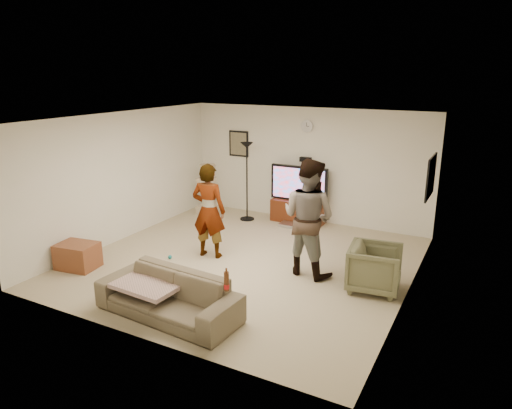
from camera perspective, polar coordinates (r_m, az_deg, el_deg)
The scene contains 24 objects.
floor at distance 8.25m, azimuth -1.25°, elevation -7.07°, with size 5.50×5.50×0.02m, color tan.
ceiling at distance 7.62m, azimuth -1.36°, elevation 10.62°, with size 5.50×5.50×0.02m, color white.
wall_back at distance 10.27m, azimuth 6.21°, elevation 4.86°, with size 5.50×0.04×2.50m, color white.
wall_front at distance 5.71m, azimuth -14.90°, elevation -4.83°, with size 5.50×0.04×2.50m, color white.
wall_left at distance 9.46m, azimuth -16.05°, elevation 3.35°, with size 0.04×5.50×2.50m, color white.
wall_right at distance 6.98m, azimuth 18.84°, elevation -1.34°, with size 0.04×5.50×2.50m, color white.
wall_clock at distance 10.11m, azimuth 6.29°, elevation 9.56°, with size 0.26×0.26×0.04m, color white.
wall_speaker at distance 10.19m, azimuth 6.11°, elevation 5.52°, with size 0.25×0.10×0.10m, color black.
picture_back at distance 10.92m, azimuth -2.14°, elevation 7.48°, with size 0.42×0.03×0.52m, color #6C664D.
picture_right at distance 8.46m, azimuth 20.68°, elevation 3.21°, with size 0.03×0.78×0.62m, color #DE8566.
tv_stand at distance 10.32m, azimuth 5.22°, elevation -0.82°, with size 1.17×0.45×0.49m, color #451C0B.
console_box at distance 10.05m, azimuth 4.10°, elevation -2.52°, with size 0.40×0.30×0.07m, color #B5B5B9.
tv at distance 10.15m, azimuth 5.31°, elevation 2.58°, with size 1.30×0.08×0.77m, color black.
tv_screen at distance 10.11m, azimuth 5.21°, elevation 2.53°, with size 1.19×0.01×0.68m, color blue.
floor_lamp at distance 10.27m, azimuth -1.12°, elevation 2.79°, with size 0.32×0.32×1.74m, color black.
cat_tree at distance 10.83m, azimuth -6.11°, elevation 1.92°, with size 0.38×0.38×1.20m, color tan.
person_left at distance 8.25m, azimuth -5.83°, elevation -0.79°, with size 0.62×0.41×1.70m, color #9795A7.
person_right at distance 7.52m, azimuth 6.45°, elevation -1.59°, with size 0.94×0.73×1.93m, color #294F73.
sofa at distance 6.53m, azimuth -10.76°, elevation -10.95°, with size 2.04×0.80×0.60m, color brown.
throw_blanket at distance 6.67m, azimuth -12.95°, elevation -9.49°, with size 0.90×0.70×0.06m, color #C29D93.
beer_bottle at distance 5.85m, azimuth -3.64°, elevation -9.41°, with size 0.06×0.06×0.25m, color #4D2610.
armchair at distance 7.33m, azimuth 14.39°, elevation -7.59°, with size 0.76×0.78×0.71m, color brown.
side_table at distance 8.48m, azimuth -21.09°, elevation -5.91°, with size 0.65×0.49×0.43m, color brown.
toy_ball at distance 8.48m, azimuth -10.54°, elevation -6.36°, with size 0.07×0.07×0.07m, color #197881.
Camera 1 is at (3.70, -6.62, 3.24)m, focal length 32.52 mm.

